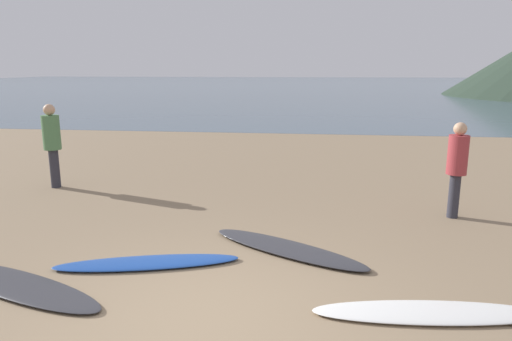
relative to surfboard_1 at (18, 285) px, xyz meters
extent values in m
cube|color=#8C7559|center=(2.39, 9.55, -0.13)|extent=(120.00, 120.00, 0.20)
cube|color=#475B6B|center=(2.39, 63.63, -0.03)|extent=(140.00, 100.00, 0.01)
ellipsoid|color=#333338|center=(0.00, 0.00, 0.00)|extent=(2.72, 1.50, 0.07)
ellipsoid|color=#1E479E|center=(1.32, 0.82, 0.00)|extent=(2.49, 1.09, 0.07)
ellipsoid|color=#333338|center=(3.15, 1.55, 0.01)|extent=(2.50, 1.76, 0.09)
ellipsoid|color=white|center=(4.78, -0.04, 0.00)|extent=(2.57, 0.76, 0.06)
cylinder|color=#2D2D38|center=(-2.12, 4.58, 0.39)|extent=(0.20, 0.20, 0.85)
cylinder|color=#4C7A4C|center=(-2.12, 4.58, 1.18)|extent=(0.37, 0.37, 0.74)
sphere|color=tan|center=(-2.12, 4.58, 1.67)|extent=(0.24, 0.24, 0.24)
cylinder|color=#2D2D38|center=(5.95, 3.47, 0.36)|extent=(0.19, 0.19, 0.78)
cylinder|color=#9E3338|center=(5.95, 3.47, 1.09)|extent=(0.34, 0.34, 0.68)
sphere|color=tan|center=(5.95, 3.47, 1.54)|extent=(0.22, 0.22, 0.22)
camera|label=1|loc=(3.49, -4.80, 2.57)|focal=32.86mm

